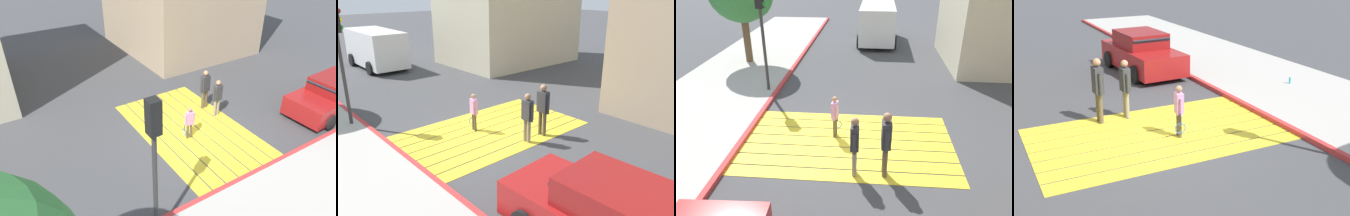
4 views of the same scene
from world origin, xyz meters
TOP-DOWN VIEW (x-y plane):
  - ground_plane at (0.00, 0.00)m, footprint 120.00×120.00m
  - crosswalk_stripes at (0.00, -0.00)m, footprint 6.40×3.80m
  - curb_painted at (-3.25, 0.00)m, footprint 0.16×40.00m
  - van_down_street at (0.93, 12.53)m, footprint 2.42×5.23m
  - traffic_light_corner at (-3.58, 3.71)m, footprint 0.39×0.28m
  - pedestrian_adult_lead at (1.08, -1.48)m, footprint 0.25×0.53m
  - pedestrian_adult_trailing at (0.29, -1.52)m, footprint 0.22×0.49m
  - pedestrian_child_with_racket at (-0.43, 0.41)m, footprint 0.30×0.42m

SIDE VIEW (x-z plane):
  - ground_plane at x=0.00m, z-range 0.00..0.00m
  - crosswalk_stripes at x=0.00m, z-range 0.00..0.01m
  - curb_painted at x=-3.25m, z-range 0.00..0.13m
  - pedestrian_child_with_racket at x=-0.43m, z-range 0.09..1.46m
  - pedestrian_adult_trailing at x=0.29m, z-range 0.14..1.82m
  - pedestrian_adult_lead at x=1.08m, z-range 0.15..1.97m
  - van_down_street at x=0.93m, z-range 0.10..2.45m
  - traffic_light_corner at x=-3.58m, z-range 0.92..5.16m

